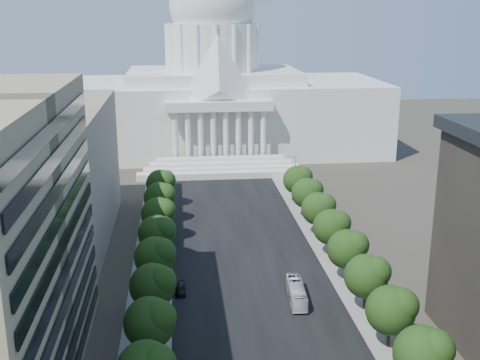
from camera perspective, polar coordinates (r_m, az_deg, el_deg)
name	(u,v)px	position (r m, az deg, el deg)	size (l,w,h in m)	color
road_asphalt	(242,247)	(131.40, 0.18, -6.39)	(30.00, 260.00, 0.01)	black
sidewalk_left	(154,251)	(130.88, -8.17, -6.65)	(8.00, 260.00, 0.02)	gray
sidewalk_right	(327,244)	(134.62, 8.29, -6.00)	(8.00, 260.00, 0.02)	gray
capitol	(214,95)	(218.20, -2.51, 8.04)	(120.00, 56.00, 73.00)	white
office_block_left_far	(19,175)	(139.85, -20.23, 0.48)	(38.00, 52.00, 30.00)	gray
tree_l_d	(152,321)	(89.97, -8.37, -13.12)	(7.79, 7.60, 9.97)	#33261C
tree_l_e	(154,285)	(100.63, -8.12, -9.81)	(7.79, 7.60, 9.97)	#33261C
tree_l_f	(157,256)	(111.56, -7.92, -7.15)	(7.79, 7.60, 9.97)	#33261C
tree_l_g	(158,233)	(122.70, -7.76, -4.96)	(7.79, 7.60, 9.97)	#33261C
tree_l_h	(160,213)	(133.98, -7.63, -3.14)	(7.79, 7.60, 9.97)	#33261C
tree_l_i	(161,197)	(145.38, -7.51, -1.60)	(7.79, 7.60, 9.97)	#33261C
tree_l_j	(162,183)	(156.86, -7.42, -0.28)	(7.79, 7.60, 9.97)	#33261C
tree_r_c	(425,353)	(85.54, 17.14, -15.37)	(7.79, 7.60, 9.97)	#33261C
tree_r_d	(393,309)	(95.19, 14.32, -11.76)	(7.79, 7.60, 9.97)	#33261C
tree_r_e	(369,275)	(105.32, 12.09, -8.81)	(7.79, 7.60, 9.97)	#33261C
tree_r_f	(349,248)	(115.81, 10.29, -6.37)	(7.79, 7.60, 9.97)	#33261C
tree_r_g	(333,226)	(126.57, 8.80, -4.34)	(7.79, 7.60, 9.97)	#33261C
tree_r_h	(320,208)	(137.54, 7.55, -2.62)	(7.79, 7.60, 9.97)	#33261C
tree_r_i	(308,192)	(148.66, 6.49, -1.17)	(7.79, 7.60, 9.97)	#33261C
tree_r_j	(299,179)	(159.91, 5.58, 0.09)	(7.79, 7.60, 9.97)	#33261C
streetlight_b	(439,360)	(85.83, 18.32, -15.86)	(2.61, 0.44, 9.00)	gray
streetlight_c	(377,278)	(106.23, 12.85, -9.01)	(2.61, 0.44, 9.00)	gray
streetlight_d	(339,227)	(128.27, 9.33, -4.39)	(2.61, 0.44, 9.00)	gray
streetlight_e	(312,192)	(151.23, 6.89, -1.13)	(2.61, 0.44, 9.00)	gray
streetlight_f	(294,167)	(174.75, 5.10, 1.26)	(2.61, 0.44, 9.00)	gray
car_dark_b	(180,289)	(111.75, -5.67, -10.28)	(1.91, 4.71, 1.37)	black
city_bus	(297,292)	(108.61, 5.39, -10.57)	(2.61, 11.15, 3.11)	silver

